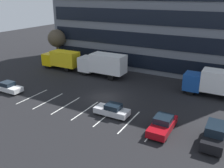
{
  "coord_description": "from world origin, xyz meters",
  "views": [
    {
      "loc": [
        15.12,
        -25.54,
        12.78
      ],
      "look_at": [
        0.26,
        1.39,
        1.4
      ],
      "focal_mm": 39.73,
      "sensor_mm": 36.0,
      "label": 1
    }
  ],
  "objects": [
    {
      "name": "sedan_silver",
      "position": [
        3.31,
        -4.1,
        0.66
      ],
      "size": [
        3.88,
        1.62,
        1.39
      ],
      "color": "silver",
      "rests_on": "ground_plane"
    },
    {
      "name": "suv_black",
      "position": [
        13.91,
        -4.51,
        0.93
      ],
      "size": [
        1.8,
        4.24,
        1.92
      ],
      "color": "black",
      "rests_on": "ground_plane"
    },
    {
      "name": "box_truck_white",
      "position": [
        -4.66,
        7.2,
        2.1
      ],
      "size": [
        8.04,
        2.66,
        3.73
      ],
      "color": "white",
      "rests_on": "ground_plane"
    },
    {
      "name": "ground_plane",
      "position": [
        0.0,
        0.0,
        0.0
      ],
      "size": [
        120.0,
        120.0,
        0.0
      ],
      "primitive_type": "plane",
      "color": "black"
    },
    {
      "name": "box_truck_blue",
      "position": [
        12.29,
        7.02,
        1.98
      ],
      "size": [
        7.61,
        2.52,
        3.53
      ],
      "color": "#194799",
      "rests_on": "ground_plane"
    },
    {
      "name": "box_truck_yellow_all",
      "position": [
        -13.1,
        7.11,
        1.85
      ],
      "size": [
        7.07,
        2.34,
        3.28
      ],
      "color": "yellow",
      "rests_on": "ground_plane"
    },
    {
      "name": "lot_markings",
      "position": [
        0.0,
        -4.49,
        0.0
      ],
      "size": [
        16.94,
        5.4,
        0.01
      ],
      "color": "silver",
      "rests_on": "ground_plane"
    },
    {
      "name": "bare_tree",
      "position": [
        -17.0,
        10.78,
        4.58
      ],
      "size": [
        3.35,
        3.35,
        6.27
      ],
      "color": "#473323",
      "rests_on": "ground_plane"
    },
    {
      "name": "office_building",
      "position": [
        0.0,
        17.95,
        10.8
      ],
      "size": [
        36.44,
        12.43,
        21.6
      ],
      "color": "slate",
      "rests_on": "ground_plane"
    },
    {
      "name": "sedan_maroon",
      "position": [
        9.2,
        -4.64,
        0.74
      ],
      "size": [
        1.84,
        4.39,
        1.57
      ],
      "color": "maroon",
      "rests_on": "ground_plane"
    },
    {
      "name": "sedan_white",
      "position": [
        -12.44,
        -4.8,
        0.66
      ],
      "size": [
        3.92,
        1.64,
        1.4
      ],
      "color": "white",
      "rests_on": "ground_plane"
    }
  ]
}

